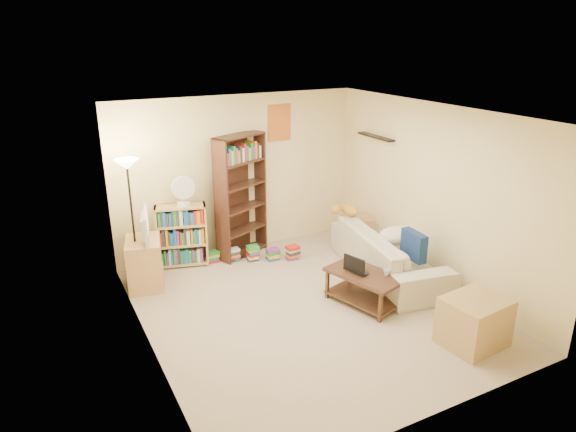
{
  "coord_description": "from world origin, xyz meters",
  "views": [
    {
      "loc": [
        -2.93,
        -5.07,
        3.37
      ],
      "look_at": [
        0.06,
        0.67,
        1.05
      ],
      "focal_mm": 32.0,
      "sensor_mm": 36.0,
      "label": 1
    }
  ],
  "objects_px": {
    "coffee_table": "(364,284)",
    "short_bookshelf": "(182,235)",
    "sofa": "(388,253)",
    "floor_lamp": "(129,187)",
    "tabby_cat": "(347,210)",
    "end_cabinet": "(474,322)",
    "mug": "(387,272)",
    "tall_bookshelf": "(241,193)",
    "tv_stand": "(145,263)",
    "television": "(141,226)",
    "desk_fan": "(183,191)",
    "laptop": "(361,270)",
    "side_table": "(356,232)"
  },
  "relations": [
    {
      "from": "laptop",
      "to": "desk_fan",
      "type": "bearing_deg",
      "value": 28.53
    },
    {
      "from": "sofa",
      "to": "laptop",
      "type": "distance_m",
      "value": 0.98
    },
    {
      "from": "coffee_table",
      "to": "tv_stand",
      "type": "relative_size",
      "value": 1.59
    },
    {
      "from": "tabby_cat",
      "to": "coffee_table",
      "type": "xyz_separation_m",
      "value": [
        -0.69,
        -1.48,
        -0.46
      ]
    },
    {
      "from": "mug",
      "to": "floor_lamp",
      "type": "relative_size",
      "value": 0.07
    },
    {
      "from": "mug",
      "to": "tall_bookshelf",
      "type": "xyz_separation_m",
      "value": [
        -1.0,
        2.4,
        0.54
      ]
    },
    {
      "from": "side_table",
      "to": "desk_fan",
      "type": "bearing_deg",
      "value": 167.54
    },
    {
      "from": "coffee_table",
      "to": "tall_bookshelf",
      "type": "height_order",
      "value": "tall_bookshelf"
    },
    {
      "from": "end_cabinet",
      "to": "tall_bookshelf",
      "type": "bearing_deg",
      "value": 110.66
    },
    {
      "from": "tv_stand",
      "to": "side_table",
      "type": "xyz_separation_m",
      "value": [
        3.42,
        -0.21,
        -0.08
      ]
    },
    {
      "from": "mug",
      "to": "tv_stand",
      "type": "relative_size",
      "value": 0.17
    },
    {
      "from": "mug",
      "to": "floor_lamp",
      "type": "xyz_separation_m",
      "value": [
        -2.73,
        2.01,
        0.99
      ]
    },
    {
      "from": "desk_fan",
      "to": "mug",
      "type": "bearing_deg",
      "value": -51.58
    },
    {
      "from": "television",
      "to": "end_cabinet",
      "type": "height_order",
      "value": "television"
    },
    {
      "from": "desk_fan",
      "to": "end_cabinet",
      "type": "distance_m",
      "value": 4.31
    },
    {
      "from": "desk_fan",
      "to": "coffee_table",
      "type": "bearing_deg",
      "value": -52.63
    },
    {
      "from": "television",
      "to": "tv_stand",
      "type": "bearing_deg",
      "value": 0.0
    },
    {
      "from": "laptop",
      "to": "tall_bookshelf",
      "type": "xyz_separation_m",
      "value": [
        -0.78,
        2.14,
        0.57
      ]
    },
    {
      "from": "coffee_table",
      "to": "short_bookshelf",
      "type": "xyz_separation_m",
      "value": [
        -1.75,
        2.27,
        0.19
      ]
    },
    {
      "from": "mug",
      "to": "desk_fan",
      "type": "height_order",
      "value": "desk_fan"
    },
    {
      "from": "laptop",
      "to": "floor_lamp",
      "type": "xyz_separation_m",
      "value": [
        -2.51,
        1.74,
        1.01
      ]
    },
    {
      "from": "television",
      "to": "side_table",
      "type": "xyz_separation_m",
      "value": [
        3.42,
        -0.21,
        -0.63
      ]
    },
    {
      "from": "mug",
      "to": "end_cabinet",
      "type": "relative_size",
      "value": 0.18
    },
    {
      "from": "mug",
      "to": "desk_fan",
      "type": "distance_m",
      "value": 3.14
    },
    {
      "from": "end_cabinet",
      "to": "desk_fan",
      "type": "bearing_deg",
      "value": 122.31
    },
    {
      "from": "short_bookshelf",
      "to": "tv_stand",
      "type": "bearing_deg",
      "value": -131.88
    },
    {
      "from": "tabby_cat",
      "to": "mug",
      "type": "distance_m",
      "value": 1.75
    },
    {
      "from": "tabby_cat",
      "to": "end_cabinet",
      "type": "bearing_deg",
      "value": -92.69
    },
    {
      "from": "tabby_cat",
      "to": "tall_bookshelf",
      "type": "distance_m",
      "value": 1.68
    },
    {
      "from": "coffee_table",
      "to": "mug",
      "type": "distance_m",
      "value": 0.33
    },
    {
      "from": "desk_fan",
      "to": "floor_lamp",
      "type": "relative_size",
      "value": 0.25
    },
    {
      "from": "tv_stand",
      "to": "coffee_table",
      "type": "bearing_deg",
      "value": -23.77
    },
    {
      "from": "mug",
      "to": "side_table",
      "type": "xyz_separation_m",
      "value": [
        0.79,
        1.8,
        -0.21
      ]
    },
    {
      "from": "tv_stand",
      "to": "desk_fan",
      "type": "xyz_separation_m",
      "value": [
        0.72,
        0.39,
        0.85
      ]
    },
    {
      "from": "television",
      "to": "floor_lamp",
      "type": "relative_size",
      "value": 0.39
    },
    {
      "from": "tabby_cat",
      "to": "side_table",
      "type": "distance_m",
      "value": 0.59
    },
    {
      "from": "tabby_cat",
      "to": "floor_lamp",
      "type": "xyz_separation_m",
      "value": [
        -3.21,
        0.35,
        0.72
      ]
    },
    {
      "from": "tv_stand",
      "to": "mug",
      "type": "bearing_deg",
      "value": -24.07
    },
    {
      "from": "tabby_cat",
      "to": "television",
      "type": "xyz_separation_m",
      "value": [
        -3.11,
        0.35,
        0.15
      ]
    },
    {
      "from": "sofa",
      "to": "floor_lamp",
      "type": "height_order",
      "value": "floor_lamp"
    },
    {
      "from": "tabby_cat",
      "to": "end_cabinet",
      "type": "distance_m",
      "value": 2.86
    },
    {
      "from": "sofa",
      "to": "laptop",
      "type": "bearing_deg",
      "value": 129.97
    },
    {
      "from": "television",
      "to": "coffee_table",
      "type": "bearing_deg",
      "value": -113.77
    },
    {
      "from": "tv_stand",
      "to": "television",
      "type": "xyz_separation_m",
      "value": [
        0.0,
        0.0,
        0.55
      ]
    },
    {
      "from": "laptop",
      "to": "end_cabinet",
      "type": "bearing_deg",
      "value": -168.12
    },
    {
      "from": "tv_stand",
      "to": "tall_bookshelf",
      "type": "distance_m",
      "value": 1.81
    },
    {
      "from": "short_bookshelf",
      "to": "floor_lamp",
      "type": "relative_size",
      "value": 0.52
    },
    {
      "from": "side_table",
      "to": "floor_lamp",
      "type": "bearing_deg",
      "value": 176.69
    },
    {
      "from": "tall_bookshelf",
      "to": "short_bookshelf",
      "type": "relative_size",
      "value": 2.01
    },
    {
      "from": "short_bookshelf",
      "to": "desk_fan",
      "type": "height_order",
      "value": "desk_fan"
    }
  ]
}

